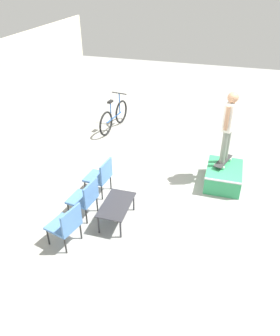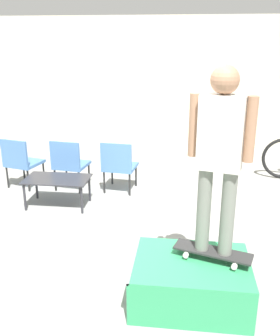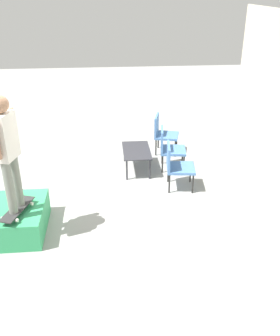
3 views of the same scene
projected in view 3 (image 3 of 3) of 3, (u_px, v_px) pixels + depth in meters
The scene contains 8 objects.
ground_plane at pixel (80, 196), 6.96m from camera, with size 24.00×24.00×0.00m, color gray.
skate_ramp_box at pixel (19, 219), 5.90m from camera, with size 1.15×0.83×0.47m.
skateboard_on_ramp at pixel (17, 209), 5.59m from camera, with size 0.77×0.41×0.07m.
person_skater at pixel (7, 146), 5.13m from camera, with size 0.55×0.29×1.72m.
coffee_table at pixel (137, 152), 7.79m from camera, with size 0.98×0.56×0.45m.
patio_chair_left at pixel (163, 132), 8.58m from camera, with size 0.63×0.63×0.89m.
patio_chair_center at pixel (169, 147), 7.81m from camera, with size 0.58×0.58×0.89m.
patio_chair_right at pixel (176, 164), 7.05m from camera, with size 0.57×0.57×0.89m.
Camera 3 is at (6.09, 0.55, 3.55)m, focal length 40.00 mm.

